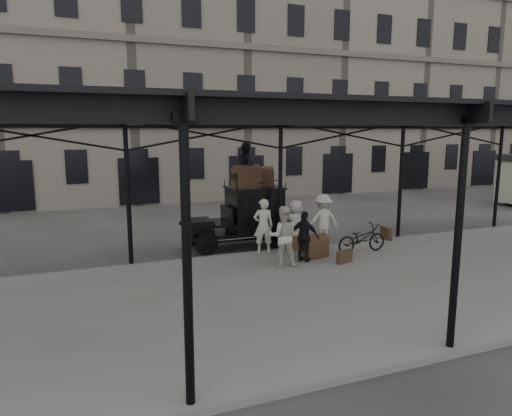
{
  "coord_description": "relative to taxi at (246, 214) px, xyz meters",
  "views": [
    {
      "loc": [
        -6.37,
        -11.98,
        4.17
      ],
      "look_at": [
        -1.04,
        1.6,
        1.7
      ],
      "focal_mm": 32.0,
      "sensor_mm": 36.0,
      "label": 1
    }
  ],
  "objects": [
    {
      "name": "porter_midleft",
      "position": [
        0.03,
        -3.11,
        -0.14
      ],
      "size": [
        1.06,
        0.94,
        1.82
      ],
      "primitive_type": "imported",
      "rotation": [
        0.0,
        0.0,
        2.81
      ],
      "color": "beige",
      "rests_on": "platform"
    },
    {
      "name": "porter_roof",
      "position": [
        -0.03,
        -0.1,
        1.77
      ],
      "size": [
        0.62,
        0.79,
        1.59
      ],
      "primitive_type": "imported",
      "rotation": [
        0.0,
        0.0,
        1.55
      ],
      "color": "black",
      "rests_on": "taxi"
    },
    {
      "name": "building_frontage",
      "position": [
        0.78,
        14.75,
        5.8
      ],
      "size": [
        64.0,
        8.0,
        14.0
      ],
      "primitive_type": "cube",
      "color": "slate",
      "rests_on": "ground"
    },
    {
      "name": "porter_official",
      "position": [
        0.82,
        -2.98,
        -0.26
      ],
      "size": [
        0.9,
        0.96,
        1.59
      ],
      "primitive_type": "imported",
      "rotation": [
        0.0,
        0.0,
        2.29
      ],
      "color": "black",
      "rests_on": "platform"
    },
    {
      "name": "porter_centre",
      "position": [
        1.28,
        -1.45,
        -0.2
      ],
      "size": [
        0.83,
        0.54,
        1.7
      ],
      "primitive_type": "imported",
      "rotation": [
        0.0,
        0.0,
        3.14
      ],
      "color": "#BCB6AC",
      "rests_on": "platform"
    },
    {
      "name": "ground",
      "position": [
        0.78,
        -3.25,
        -1.2
      ],
      "size": [
        120.0,
        120.0,
        0.0
      ],
      "primitive_type": "plane",
      "color": "#383533",
      "rests_on": "ground"
    },
    {
      "name": "suitcase_upright",
      "position": [
        5.07,
        -1.45,
        -0.83
      ],
      "size": [
        0.21,
        0.61,
        0.45
      ],
      "primitive_type": "cube",
      "rotation": [
        0.0,
        0.0,
        -0.1
      ],
      "color": "#473121",
      "rests_on": "platform"
    },
    {
      "name": "suitcase_flat",
      "position": [
        1.91,
        -3.57,
        -0.85
      ],
      "size": [
        0.62,
        0.32,
        0.4
      ],
      "primitive_type": "cube",
      "rotation": [
        0.0,
        0.0,
        0.31
      ],
      "color": "#473121",
      "rests_on": "platform"
    },
    {
      "name": "taxi",
      "position": [
        0.0,
        0.0,
        0.0
      ],
      "size": [
        3.65,
        1.55,
        2.18
      ],
      "color": "black",
      "rests_on": "ground"
    },
    {
      "name": "wicker_hamper",
      "position": [
        1.27,
        -1.52,
        -0.8
      ],
      "size": [
        0.67,
        0.55,
        0.5
      ],
      "primitive_type": "cube",
      "rotation": [
        0.0,
        0.0,
        -0.18
      ],
      "color": "brown",
      "rests_on": "platform"
    },
    {
      "name": "steamer_trunk_roof_near",
      "position": [
        -0.08,
        -0.25,
        1.32
      ],
      "size": [
        1.0,
        0.69,
        0.69
      ],
      "primitive_type": null,
      "rotation": [
        0.0,
        0.0,
        0.13
      ],
      "color": "#473121",
      "rests_on": "taxi"
    },
    {
      "name": "steamer_trunk_roof_far",
      "position": [
        0.67,
        0.2,
        1.28
      ],
      "size": [
        0.87,
        0.59,
        0.6
      ],
      "primitive_type": null,
      "rotation": [
        0.0,
        0.0,
        -0.11
      ],
      "color": "#473121",
      "rests_on": "taxi"
    },
    {
      "name": "canopy",
      "position": [
        0.78,
        -4.97,
        3.39
      ],
      "size": [
        22.5,
        9.0,
        4.74
      ],
      "color": "black",
      "rests_on": "ground"
    },
    {
      "name": "steamer_trunk_platform",
      "position": [
        1.34,
        -2.65,
        -0.74
      ],
      "size": [
        0.95,
        0.69,
        0.63
      ],
      "primitive_type": null,
      "rotation": [
        0.0,
        0.0,
        0.21
      ],
      "color": "#473121",
      "rests_on": "platform"
    },
    {
      "name": "porter_left",
      "position": [
        0.04,
        -1.53,
        -0.14
      ],
      "size": [
        0.75,
        0.58,
        1.82
      ],
      "primitive_type": "imported",
      "rotation": [
        0.0,
        0.0,
        2.91
      ],
      "color": "beige",
      "rests_on": "platform"
    },
    {
      "name": "porter_right",
      "position": [
        2.34,
        -1.45,
        -0.13
      ],
      "size": [
        1.25,
        0.78,
        1.85
      ],
      "primitive_type": "imported",
      "rotation": [
        0.0,
        0.0,
        3.06
      ],
      "color": "silver",
      "rests_on": "platform"
    },
    {
      "name": "platform",
      "position": [
        0.78,
        -5.25,
        -1.13
      ],
      "size": [
        28.0,
        8.0,
        0.15
      ],
      "primitive_type": "cube",
      "color": "slate",
      "rests_on": "ground"
    },
    {
      "name": "bicycle",
      "position": [
        3.11,
        -2.72,
        -0.57
      ],
      "size": [
        1.84,
        0.69,
        0.96
      ],
      "primitive_type": "imported",
      "rotation": [
        0.0,
        0.0,
        1.6
      ],
      "color": "black",
      "rests_on": "platform"
    }
  ]
}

